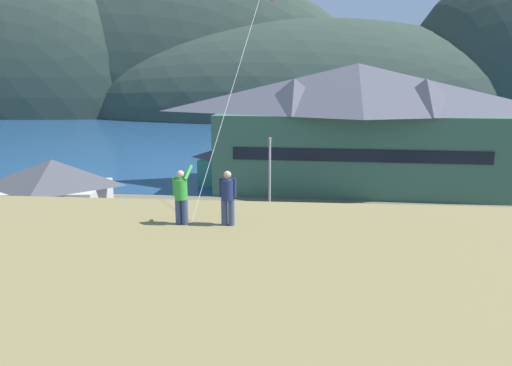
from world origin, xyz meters
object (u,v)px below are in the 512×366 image
Objects in this scene: parked_car_back_row_left at (497,259)px; parked_car_front_row_red at (160,221)px; moored_boat_outer_mooring at (284,163)px; parking_light_pole at (270,173)px; parked_car_lone_by_shed at (158,250)px; wharf_dock at (257,159)px; harbor_lodge at (356,123)px; storage_shed_near_lot at (55,197)px; person_kite_flyer at (181,195)px; person_companion at (228,196)px; parked_car_front_row_silver at (471,227)px; moored_boat_wharfside at (229,159)px; moored_boat_inner_slip at (226,161)px; parked_car_front_row_end at (294,266)px; parked_car_mid_row_near at (290,224)px; storage_shed_waterside at (230,164)px; parked_car_mid_row_center at (409,271)px.

parked_car_front_row_red is at bearing 165.16° from parked_car_back_row_left.
parking_light_pole is at bearing -91.04° from moored_boat_outer_mooring.
parked_car_lone_by_shed is 1.02× the size of parked_car_front_row_red.
moored_boat_outer_mooring reaches higher than wharf_dock.
wharf_dock is (-10.67, 13.88, -5.94)m from harbor_lodge.
storage_shed_near_lot is 20.10m from person_kite_flyer.
parked_car_front_row_silver is at bearing 50.71° from person_companion.
parked_car_back_row_left is at bearing -35.88° from parking_light_pole.
moored_boat_wharfside is 44.41m from person_companion.
moored_boat_inner_slip is 1.61× the size of parked_car_front_row_end.
moored_boat_inner_slip reaches higher than parked_car_mid_row_near.
person_kite_flyer is (-1.61, -19.90, 3.22)m from parking_light_pole.
harbor_lodge is at bearing -40.26° from moored_boat_wharfside.
moored_boat_wharfside is 7.34m from moored_boat_outer_mooring.
harbor_lodge is 12.91m from storage_shed_waterside.
person_companion is at bearing -96.24° from parked_car_mid_row_near.
parked_car_mid_row_near is at bearing 92.54° from parked_car_front_row_end.
person_companion is (-12.86, -10.67, 5.84)m from parked_car_back_row_left.
person_kite_flyer reaches higher than moored_boat_inner_slip.
moored_boat_inner_slip is 1.13× the size of parking_light_pole.
parked_car_mid_row_near is at bearing 154.39° from parked_car_back_row_left.
parked_car_mid_row_near is 1.02× the size of parked_car_front_row_silver.
person_kite_flyer is at bearing -101.35° from parked_car_mid_row_near.
person_companion reaches higher than parked_car_front_row_end.
moored_boat_outer_mooring is 1.83× the size of parked_car_back_row_left.
storage_shed_waterside is 0.43× the size of wharf_dock.
parked_car_front_row_silver is 1.01× the size of parked_car_front_row_red.
parking_light_pole reaches higher than parked_car_lone_by_shed.
storage_shed_waterside is (-12.19, 0.58, -4.19)m from harbor_lodge.
parked_car_front_row_end is (0.32, -7.15, 0.00)m from parked_car_mid_row_near.
storage_shed_near_lot reaches higher than storage_shed_waterside.
person_kite_flyer reaches higher than parked_car_mid_row_center.
parked_car_lone_by_shed reaches higher than wharf_dock.
storage_shed_near_lot is 17.28m from parked_car_front_row_end.
parked_car_mid_row_center is (14.87, -7.32, 0.00)m from parked_car_front_row_red.
wharf_dock is 26.12m from parking_light_pole.
parked_car_mid_row_center is (5.74, -0.21, 0.00)m from parked_car_front_row_end.
parked_car_front_row_silver and parked_car_front_row_end have the same top height.
harbor_lodge is 4.51× the size of parking_light_pole.
moored_boat_wharfside is at bearing 112.08° from parked_car_mid_row_center.
parked_car_mid_row_center is at bearing -26.21° from parked_car_front_row_red.
moored_boat_outer_mooring is 32.69m from parked_car_back_row_left.
parking_light_pole is at bearing -82.89° from wharf_dock.
parked_car_lone_by_shed is 1.01× the size of parked_car_back_row_left.
harbor_lodge is 6.58× the size of parked_car_front_row_silver.
parked_car_mid_row_center is at bearing -50.58° from parked_car_mid_row_near.
person_companion reaches higher than parked_car_lone_by_shed.
storage_shed_waterside is at bearing 87.53° from parked_car_lone_by_shed.
harbor_lodge reaches higher than parked_car_front_row_red.
person_companion is at bearing -103.49° from harbor_lodge.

